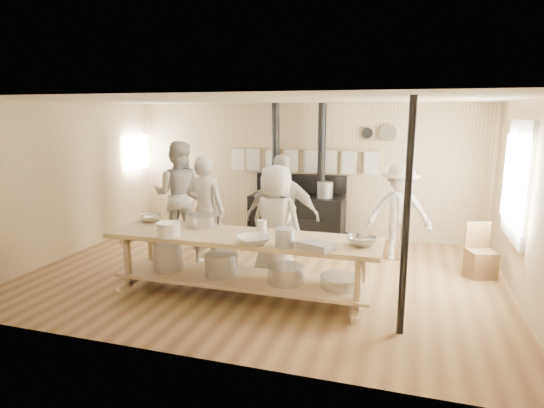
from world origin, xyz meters
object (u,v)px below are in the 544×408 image
(cook_right, at_px, (283,217))
(chair, at_px, (480,261))
(stove, at_px, (297,212))
(roasting_pan, at_px, (316,246))
(prep_table, at_px, (241,259))
(cook_center, at_px, (276,224))
(cook_far_left, at_px, (205,211))
(cook_by_window, at_px, (399,212))
(cook_left, at_px, (179,195))

(cook_right, bearing_deg, chair, -171.16)
(stove, distance_m, cook_right, 2.19)
(roasting_pan, bearing_deg, stove, 107.59)
(stove, relative_size, roasting_pan, 6.52)
(prep_table, bearing_deg, roasting_pan, -17.24)
(cook_center, height_order, roasting_pan, cook_center)
(cook_far_left, distance_m, chair, 4.28)
(cook_right, height_order, roasting_pan, cook_right)
(roasting_pan, bearing_deg, cook_by_window, 71.22)
(cook_far_left, distance_m, cook_center, 1.35)
(prep_table, relative_size, chair, 4.49)
(cook_left, bearing_deg, cook_center, 139.80)
(cook_by_window, relative_size, roasting_pan, 4.07)
(cook_right, distance_m, roasting_pan, 1.42)
(cook_right, xyz_separation_m, chair, (2.84, 0.90, -0.68))
(roasting_pan, bearing_deg, cook_center, 127.78)
(stove, bearing_deg, chair, -21.47)
(cook_far_left, relative_size, chair, 2.21)
(cook_center, bearing_deg, cook_by_window, -121.88)
(cook_far_left, height_order, cook_by_window, cook_far_left)
(stove, xyz_separation_m, cook_right, (0.31, -2.14, 0.40))
(cook_left, height_order, cook_center, cook_left)
(prep_table, height_order, roasting_pan, roasting_pan)
(stove, distance_m, cook_by_window, 2.11)
(cook_left, height_order, cook_right, cook_left)
(cook_left, height_order, chair, cook_left)
(prep_table, xyz_separation_m, chair, (3.15, 1.78, -0.28))
(cook_by_window, bearing_deg, prep_table, -132.92)
(cook_far_left, bearing_deg, cook_center, 164.71)
(cook_center, bearing_deg, stove, -68.07)
(cook_far_left, relative_size, cook_center, 1.04)
(cook_right, height_order, chair, cook_right)
(cook_center, relative_size, chair, 2.13)
(prep_table, xyz_separation_m, cook_far_left, (-1.02, 1.09, 0.37))
(cook_center, distance_m, cook_right, 0.20)
(cook_left, xyz_separation_m, cook_by_window, (3.85, 0.36, -0.15))
(stove, relative_size, cook_far_left, 1.46)
(cook_far_left, bearing_deg, cook_right, 172.92)
(stove, bearing_deg, cook_by_window, -22.09)
(cook_center, xyz_separation_m, cook_right, (0.04, 0.19, 0.06))
(cook_by_window, bearing_deg, chair, -22.49)
(cook_by_window, distance_m, chair, 1.42)
(cook_right, bearing_deg, stove, -90.36)
(cook_far_left, bearing_deg, stove, -116.40)
(cook_left, bearing_deg, chair, 167.07)
(cook_far_left, xyz_separation_m, cook_center, (1.29, -0.39, -0.03))
(chair, height_order, roasting_pan, roasting_pan)
(cook_left, distance_m, cook_right, 2.44)
(cook_right, bearing_deg, cook_far_left, -17.32)
(stove, height_order, prep_table, stove)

